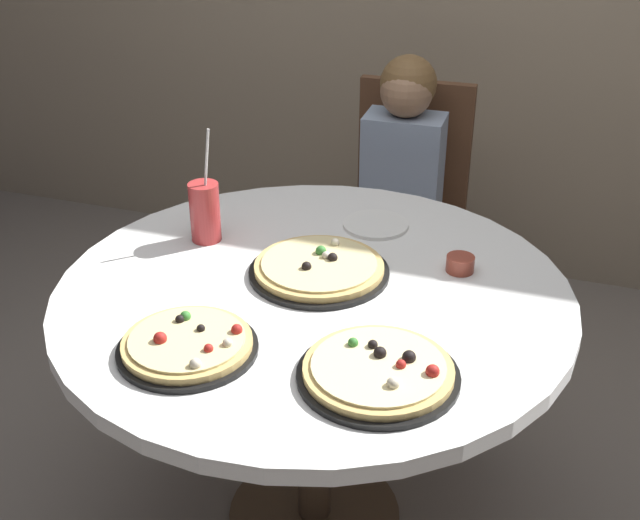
# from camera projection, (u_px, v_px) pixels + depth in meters

# --- Properties ---
(ground_plane) EXTENTS (8.00, 8.00, 0.00)m
(ground_plane) POSITION_uv_depth(u_px,v_px,m) (314.00, 516.00, 2.31)
(ground_plane) COLOR slate
(dining_table) EXTENTS (1.24, 1.24, 0.75)m
(dining_table) POSITION_uv_depth(u_px,v_px,m) (313.00, 321.00, 1.99)
(dining_table) COLOR white
(dining_table) RESTS_ON ground_plane
(chair_wooden) EXTENTS (0.41, 0.41, 0.95)m
(chair_wooden) POSITION_uv_depth(u_px,v_px,m) (407.00, 203.00, 2.90)
(chair_wooden) COLOR brown
(chair_wooden) RESTS_ON ground_plane
(diner_child) EXTENTS (0.27, 0.42, 1.08)m
(diner_child) POSITION_uv_depth(u_px,v_px,m) (395.00, 237.00, 2.77)
(diner_child) COLOR #3F4766
(diner_child) RESTS_ON ground_plane
(pizza_veggie) EXTENTS (0.35, 0.35, 0.05)m
(pizza_veggie) POSITION_uv_depth(u_px,v_px,m) (319.00, 268.00, 2.00)
(pizza_veggie) COLOR black
(pizza_veggie) RESTS_ON dining_table
(pizza_cheese) EXTENTS (0.33, 0.33, 0.05)m
(pizza_cheese) POSITION_uv_depth(u_px,v_px,m) (379.00, 371.00, 1.63)
(pizza_cheese) COLOR black
(pizza_cheese) RESTS_ON dining_table
(pizza_pepperoni) EXTENTS (0.30, 0.30, 0.05)m
(pizza_pepperoni) POSITION_uv_depth(u_px,v_px,m) (188.00, 345.00, 1.71)
(pizza_pepperoni) COLOR black
(pizza_pepperoni) RESTS_ON dining_table
(soda_cup) EXTENTS (0.08, 0.08, 0.31)m
(soda_cup) POSITION_uv_depth(u_px,v_px,m) (205.00, 212.00, 2.13)
(soda_cup) COLOR #B73333
(soda_cup) RESTS_ON dining_table
(sauce_bowl) EXTENTS (0.07, 0.07, 0.04)m
(sauce_bowl) POSITION_uv_depth(u_px,v_px,m) (460.00, 264.00, 2.01)
(sauce_bowl) COLOR brown
(sauce_bowl) RESTS_ON dining_table
(plate_small) EXTENTS (0.18, 0.18, 0.01)m
(plate_small) POSITION_uv_depth(u_px,v_px,m) (376.00, 225.00, 2.24)
(plate_small) COLOR white
(plate_small) RESTS_ON dining_table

